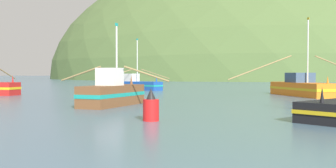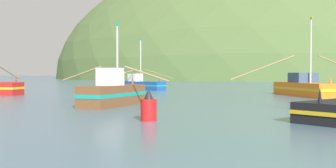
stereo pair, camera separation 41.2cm
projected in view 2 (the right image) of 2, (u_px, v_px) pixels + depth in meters
The scene contains 6 objects.
hill_far_center at pixel (281, 78), 165.11m from camera, with size 180.86×144.69×98.80m, color #516B38.
hill_far_left at pixel (295, 77), 195.51m from camera, with size 86.66×69.33×83.15m, color #516B38.
fishing_boat_brown at pixel (112, 93), 27.26m from camera, with size 7.66×6.31×5.63m.
fishing_boat_orange at pixel (305, 88), 38.65m from camera, with size 14.94×9.13×7.40m.
fishing_boat_blue at pixel (139, 84), 53.00m from camera, with size 8.68×8.65×6.68m.
channel_buoy at pixel (148, 108), 18.67m from camera, with size 0.74×0.74×1.50m.
Camera 2 is at (-1.08, -5.38, 2.23)m, focal length 43.26 mm.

